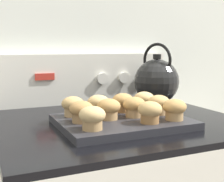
% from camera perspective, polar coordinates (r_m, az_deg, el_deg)
% --- Properties ---
extents(wall_back, '(8.00, 0.05, 2.40)m').
position_cam_1_polar(wall_back, '(1.37, -6.02, 9.55)').
color(wall_back, silver).
rests_on(wall_back, ground_plane).
extents(control_panel, '(0.76, 0.07, 0.21)m').
position_cam_1_polar(control_panel, '(1.32, -5.12, 2.31)').
color(control_panel, silver).
rests_on(control_panel, stove_range).
extents(muffin_pan, '(0.38, 0.29, 0.02)m').
position_cam_1_polar(muffin_pan, '(0.95, 1.85, -5.64)').
color(muffin_pan, '#28282D').
rests_on(muffin_pan, stove_range).
extents(muffin_r0_c0, '(0.07, 0.07, 0.06)m').
position_cam_1_polar(muffin_r0_c0, '(0.81, -3.63, -4.82)').
color(muffin_r0_c0, tan).
rests_on(muffin_r0_c0, muffin_pan).
extents(muffin_r0_c2, '(0.07, 0.07, 0.06)m').
position_cam_1_polar(muffin_r0_c2, '(0.88, 6.95, -3.75)').
color(muffin_r0_c2, olive).
rests_on(muffin_r0_c2, muffin_pan).
extents(muffin_r0_c3, '(0.07, 0.07, 0.06)m').
position_cam_1_polar(muffin_r0_c3, '(0.93, 11.35, -3.24)').
color(muffin_r0_c3, tan).
rests_on(muffin_r0_c3, muffin_pan).
extents(muffin_r1_c0, '(0.07, 0.07, 0.06)m').
position_cam_1_polar(muffin_r1_c0, '(0.89, -5.65, -3.66)').
color(muffin_r1_c0, '#A37A4C').
rests_on(muffin_r1_c0, muffin_pan).
extents(muffin_r1_c1, '(0.07, 0.07, 0.06)m').
position_cam_1_polar(muffin_r1_c1, '(0.92, -0.58, -3.21)').
color(muffin_r1_c1, tan).
rests_on(muffin_r1_c1, muffin_pan).
extents(muffin_r1_c2, '(0.07, 0.07, 0.06)m').
position_cam_1_polar(muffin_r1_c2, '(0.96, 4.07, -2.82)').
color(muffin_r1_c2, tan).
rests_on(muffin_r1_c2, muffin_pan).
extents(muffin_r1_c3, '(0.07, 0.07, 0.06)m').
position_cam_1_polar(muffin_r1_c3, '(1.00, 8.55, -2.40)').
color(muffin_r1_c3, tan).
rests_on(muffin_r1_c3, muffin_pan).
extents(muffin_r2_c0, '(0.07, 0.07, 0.06)m').
position_cam_1_polar(muffin_r2_c0, '(0.97, -7.19, -2.70)').
color(muffin_r2_c0, tan).
rests_on(muffin_r2_c0, muffin_pan).
extents(muffin_r2_c1, '(0.07, 0.07, 0.06)m').
position_cam_1_polar(muffin_r2_c1, '(0.99, -2.51, -2.39)').
color(muffin_r2_c1, tan).
rests_on(muffin_r2_c1, muffin_pan).
extents(muffin_r2_c2, '(0.07, 0.07, 0.06)m').
position_cam_1_polar(muffin_r2_c2, '(1.03, 1.98, -2.04)').
color(muffin_r2_c2, olive).
rests_on(muffin_r2_c2, muffin_pan).
extents(muffin_r2_c3, '(0.07, 0.07, 0.06)m').
position_cam_1_polar(muffin_r2_c3, '(1.07, 5.90, -1.68)').
color(muffin_r2_c3, '#A37A4C').
rests_on(muffin_r2_c3, muffin_pan).
extents(tea_kettle, '(0.19, 0.21, 0.25)m').
position_cam_1_polar(tea_kettle, '(1.30, 8.11, 1.90)').
color(tea_kettle, black).
rests_on(tea_kettle, stove_range).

